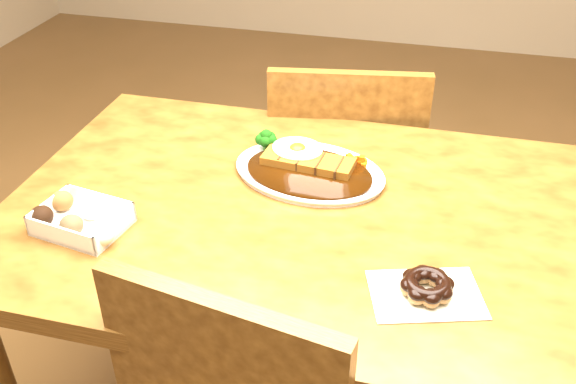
% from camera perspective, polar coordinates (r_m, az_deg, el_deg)
% --- Properties ---
extents(table, '(1.20, 0.80, 0.75)m').
position_cam_1_polar(table, '(1.33, 1.65, -4.97)').
color(table, '#44240D').
rests_on(table, ground).
extents(chair_far, '(0.48, 0.48, 0.87)m').
position_cam_1_polar(chair_far, '(1.86, 4.93, 0.91)').
color(chair_far, '#44240D').
rests_on(chair_far, ground).
extents(katsu_curry_plate, '(0.35, 0.28, 0.06)m').
position_cam_1_polar(katsu_curry_plate, '(1.37, 1.75, 2.21)').
color(katsu_curry_plate, white).
rests_on(katsu_curry_plate, table).
extents(donut_box, '(0.18, 0.15, 0.05)m').
position_cam_1_polar(donut_box, '(1.27, -18.08, -2.22)').
color(donut_box, white).
rests_on(donut_box, table).
extents(pon_de_ring, '(0.21, 0.18, 0.04)m').
position_cam_1_polar(pon_de_ring, '(1.09, 12.24, -8.22)').
color(pon_de_ring, silver).
rests_on(pon_de_ring, table).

